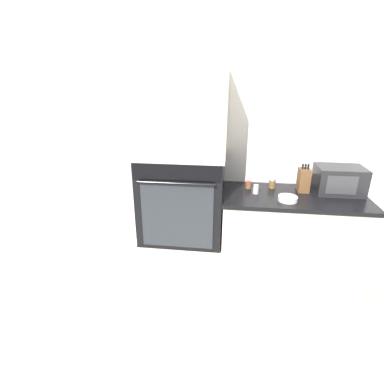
{
  "coord_description": "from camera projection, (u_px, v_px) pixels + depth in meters",
  "views": [
    {
      "loc": [
        0.04,
        -2.23,
        1.85
      ],
      "look_at": [
        -0.28,
        0.21,
        0.92
      ],
      "focal_mm": 28.0,
      "sensor_mm": 36.0,
      "label": 1
    }
  ],
  "objects": [
    {
      "name": "ground_plane",
      "position": [
        220.0,
        295.0,
        2.73
      ],
      "size": [
        12.0,
        12.0,
        0.0
      ],
      "primitive_type": "plane",
      "color": "beige"
    },
    {
      "name": "wall_back",
      "position": [
        227.0,
        145.0,
        2.86
      ],
      "size": [
        8.0,
        0.05,
        2.5
      ],
      "color": "silver",
      "rests_on": "ground_plane"
    },
    {
      "name": "oven_cabinet_base",
      "position": [
        183.0,
        254.0,
        2.97
      ],
      "size": [
        0.76,
        0.6,
        0.44
      ],
      "color": "beige",
      "rests_on": "ground_plane"
    },
    {
      "name": "wall_oven",
      "position": [
        183.0,
        197.0,
        2.75
      ],
      "size": [
        0.74,
        0.64,
        0.78
      ],
      "color": "black",
      "rests_on": "oven_cabinet_base"
    },
    {
      "name": "oven_cabinet_upper",
      "position": [
        182.0,
        114.0,
        2.49
      ],
      "size": [
        0.76,
        0.6,
        0.71
      ],
      "color": "beige",
      "rests_on": "wall_oven"
    },
    {
      "name": "counter_unit",
      "position": [
        288.0,
        240.0,
        2.77
      ],
      "size": [
        1.24,
        0.63,
        0.9
      ],
      "color": "beige",
      "rests_on": "ground_plane"
    },
    {
      "name": "microwave",
      "position": [
        339.0,
        180.0,
        2.62
      ],
      "size": [
        0.4,
        0.29,
        0.24
      ],
      "color": "#232326",
      "rests_on": "counter_unit"
    },
    {
      "name": "knife_block",
      "position": [
        304.0,
        180.0,
        2.66
      ],
      "size": [
        0.09,
        0.13,
        0.25
      ],
      "color": "brown",
      "rests_on": "counter_unit"
    },
    {
      "name": "bowl",
      "position": [
        288.0,
        199.0,
        2.47
      ],
      "size": [
        0.16,
        0.16,
        0.04
      ],
      "color": "white",
      "rests_on": "counter_unit"
    },
    {
      "name": "condiment_jar_near",
      "position": [
        256.0,
        189.0,
        2.63
      ],
      "size": [
        0.05,
        0.05,
        0.08
      ],
      "color": "silver",
      "rests_on": "counter_unit"
    },
    {
      "name": "condiment_jar_mid",
      "position": [
        248.0,
        185.0,
        2.76
      ],
      "size": [
        0.05,
        0.05,
        0.07
      ],
      "color": "brown",
      "rests_on": "counter_unit"
    },
    {
      "name": "condiment_jar_far",
      "position": [
        272.0,
        183.0,
        2.76
      ],
      "size": [
        0.06,
        0.06,
        0.09
      ],
      "color": "brown",
      "rests_on": "counter_unit"
    }
  ]
}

